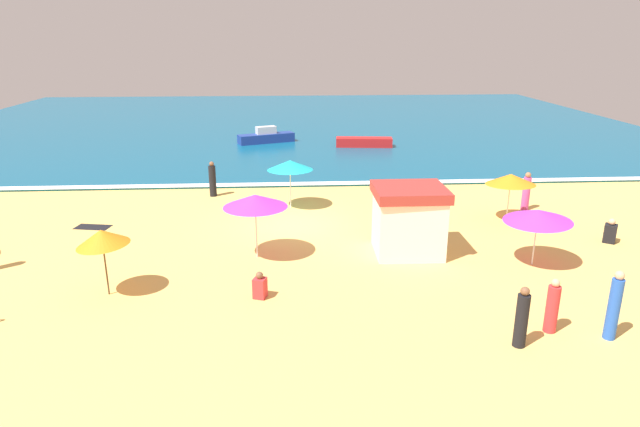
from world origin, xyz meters
name	(u,v)px	position (x,y,z in m)	size (l,w,h in m)	color
ground_plane	(293,225)	(0.00, 0.00, 0.00)	(60.00, 60.00, 0.00)	#EDBC60
ocean_water	(288,122)	(0.00, 28.00, 0.05)	(60.00, 44.00, 0.10)	#0F567A
wave_breaker_foam	(291,184)	(0.00, 6.30, 0.10)	(57.00, 0.70, 0.01)	white
lifeguard_cabana	(409,220)	(4.12, -3.32, 1.27)	(2.54, 2.31, 2.48)	white
beach_umbrella_0	(255,201)	(-1.34, -3.47, 2.11)	(3.20, 3.20, 2.35)	silver
beach_umbrella_1	(511,179)	(9.12, -0.05, 1.84)	(2.78, 2.79, 2.11)	silver
beach_umbrella_2	(538,215)	(8.22, -4.71, 1.79)	(2.98, 2.97, 2.05)	silver
beach_umbrella_3	(290,165)	(-0.08, 2.43, 2.01)	(2.58, 2.59, 2.26)	silver
beach_umbrella_4	(102,238)	(-5.76, -6.17, 1.86)	(1.82, 1.79, 2.16)	#4C3823
beachgoer_0	(213,180)	(-3.87, 4.59, 0.81)	(0.38, 0.38, 1.74)	black
beachgoer_1	(260,286)	(-1.11, -6.68, 0.37)	(0.46, 0.46, 0.85)	red
beachgoer_3	(610,232)	(12.09, -2.78, 0.41)	(0.61, 0.61, 0.95)	black
beachgoer_4	(526,192)	(10.54, 1.44, 0.83)	(0.48, 0.48, 1.75)	#D84CA5
beachgoer_5	(614,307)	(8.15, -9.62, 0.92)	(0.44, 0.44, 1.93)	blue
beachgoer_6	(552,307)	(6.75, -9.17, 0.72)	(0.46, 0.46, 1.54)	red
beachgoer_7	(522,319)	(5.63, -9.84, 0.78)	(0.35, 0.35, 1.66)	black
beach_towel_0	(262,203)	(-1.41, 3.26, 0.01)	(1.20, 1.25, 0.01)	blue
beach_towel_1	(420,256)	(4.51, -3.75, 0.01)	(1.29, 1.21, 0.01)	green
beach_towel_2	(249,209)	(-1.97, 2.33, 0.01)	(1.84, 1.52, 0.01)	blue
beach_towel_3	(93,227)	(-8.30, 0.21, 0.01)	(1.53, 0.95, 0.01)	black
small_boat_0	(266,137)	(-1.67, 18.07, 0.51)	(4.16, 2.42, 1.17)	navy
small_boat_1	(364,142)	(5.21, 16.16, 0.41)	(3.97, 1.41, 0.63)	red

